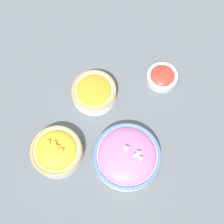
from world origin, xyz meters
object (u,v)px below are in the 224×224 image
Objects in this scene: bowl_red_onion at (127,156)px; bowl_carrots at (94,92)px; bowl_cherry_tomatoes at (162,77)px; bowl_squash at (57,151)px.

bowl_red_onion reaches higher than bowl_carrots.
bowl_squash reaches higher than bowl_cherry_tomatoes.
bowl_carrots is at bearing -57.51° from bowl_cherry_tomatoes.
bowl_squash reaches higher than bowl_carrots.
bowl_red_onion is 0.23m from bowl_squash.
bowl_cherry_tomatoes is at bearing 173.26° from bowl_red_onion.
bowl_cherry_tomatoes is at bearing 145.05° from bowl_squash.
bowl_red_onion is at bearing -6.74° from bowl_cherry_tomatoes.
bowl_cherry_tomatoes is 0.46m from bowl_squash.
bowl_cherry_tomatoes is 0.65× the size of bowl_squash.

